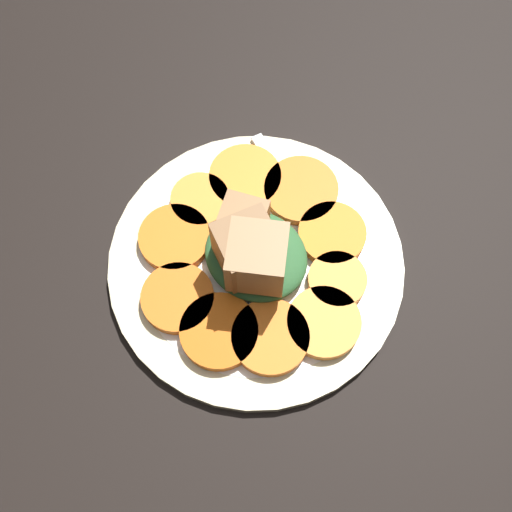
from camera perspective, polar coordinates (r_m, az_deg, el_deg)
table_slab at (r=59.27cm, az=0.00°, el=-1.18°), size 120.00×120.00×2.00cm
plate at (r=57.86cm, az=0.00°, el=-0.62°), size 26.57×26.57×1.05cm
carrot_slice_0 at (r=55.92cm, az=-6.97°, el=-3.73°), size 6.34×6.34×1.00cm
carrot_slice_1 at (r=54.68cm, az=-3.31°, el=-6.71°), size 6.70×6.70×1.00cm
carrot_slice_2 at (r=54.47cm, az=1.28°, el=-7.23°), size 6.63×6.63×1.00cm
carrot_slice_3 at (r=55.12cm, az=6.04°, el=-5.90°), size 6.35×6.35×1.00cm
carrot_slice_4 at (r=56.54cm, az=7.22°, el=-2.13°), size 5.18×5.18×1.00cm
carrot_slice_5 at (r=58.24cm, az=6.77°, el=1.96°), size 6.15×6.15×1.00cm
carrot_slice_6 at (r=60.02cm, az=4.02°, el=5.85°), size 6.91×6.91×1.00cm
carrot_slice_7 at (r=60.56cm, az=-0.97°, el=6.99°), size 6.77×6.77×1.00cm
carrot_slice_8 at (r=59.59cm, az=-4.99°, el=4.95°), size 5.44×5.44×1.00cm
carrot_slice_9 at (r=58.12cm, az=-7.24°, el=1.59°), size 6.48×6.48×1.00cm
center_pile at (r=54.23cm, az=-0.34°, el=0.52°), size 9.36×8.76×7.08cm
fork at (r=59.18cm, az=4.32°, el=3.66°), size 17.33×9.35×0.40cm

